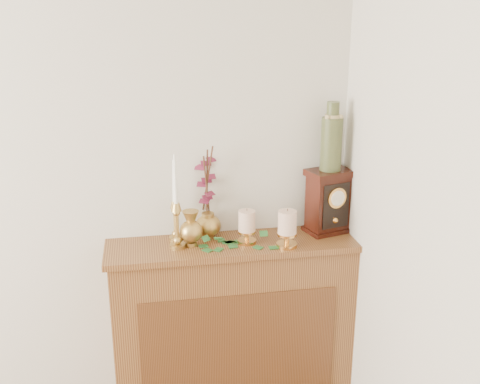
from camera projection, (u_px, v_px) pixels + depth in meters
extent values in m
cube|color=brown|center=(234.00, 328.00, 2.89)|extent=(1.20, 0.30, 0.90)
cube|color=brown|center=(239.00, 352.00, 2.76)|extent=(0.96, 0.01, 0.63)
cube|color=brown|center=(233.00, 245.00, 2.75)|extent=(1.24, 0.34, 0.03)
cylinder|color=tan|center=(178.00, 246.00, 2.67)|extent=(0.08, 0.08, 0.02)
sphere|color=tan|center=(177.00, 240.00, 2.66)|extent=(0.04, 0.04, 0.04)
cylinder|color=tan|center=(177.00, 227.00, 2.64)|extent=(0.02, 0.02, 0.13)
sphere|color=tan|center=(176.00, 213.00, 2.62)|extent=(0.03, 0.03, 0.03)
cone|color=tan|center=(176.00, 207.00, 2.61)|extent=(0.05, 0.05, 0.04)
cone|color=white|center=(175.00, 180.00, 2.57)|extent=(0.02, 0.02, 0.24)
cylinder|color=tan|center=(176.00, 238.00, 2.76)|extent=(0.07, 0.07, 0.02)
sphere|color=tan|center=(176.00, 234.00, 2.75)|extent=(0.04, 0.04, 0.04)
cylinder|color=tan|center=(175.00, 222.00, 2.74)|extent=(0.02, 0.02, 0.12)
sphere|color=tan|center=(175.00, 210.00, 2.72)|extent=(0.03, 0.03, 0.03)
cone|color=tan|center=(175.00, 205.00, 2.71)|extent=(0.04, 0.04, 0.03)
cone|color=white|center=(174.00, 181.00, 2.67)|extent=(0.02, 0.02, 0.21)
cylinder|color=tan|center=(191.00, 244.00, 2.69)|extent=(0.06, 0.06, 0.02)
sphere|color=tan|center=(191.00, 231.00, 2.67)|extent=(0.11, 0.11, 0.11)
cone|color=tan|center=(191.00, 217.00, 2.65)|extent=(0.08, 0.08, 0.05)
cylinder|color=tan|center=(208.00, 236.00, 2.80)|extent=(0.06, 0.06, 0.01)
ellipsoid|color=tan|center=(208.00, 226.00, 2.79)|extent=(0.13, 0.13, 0.11)
cylinder|color=tan|center=(208.00, 215.00, 2.77)|extent=(0.06, 0.06, 0.02)
cylinder|color=#472819|center=(206.00, 185.00, 2.73)|extent=(0.04, 0.08, 0.31)
cylinder|color=#472819|center=(207.00, 182.00, 2.73)|extent=(0.01, 0.07, 0.34)
cylinder|color=#472819|center=(208.00, 179.00, 2.72)|extent=(0.05, 0.11, 0.35)
cylinder|color=#DE9F4D|center=(247.00, 241.00, 2.73)|extent=(0.09, 0.09, 0.02)
cylinder|color=#DE9F4D|center=(247.00, 236.00, 2.72)|extent=(0.02, 0.02, 0.04)
cylinder|color=#DE9F4D|center=(247.00, 232.00, 2.71)|extent=(0.09, 0.09, 0.01)
cylinder|color=beige|center=(247.00, 221.00, 2.70)|extent=(0.08, 0.08, 0.10)
cylinder|color=#472819|center=(247.00, 210.00, 2.68)|extent=(0.00, 0.00, 0.01)
cylinder|color=#DE9F4D|center=(287.00, 245.00, 2.69)|extent=(0.10, 0.10, 0.02)
cylinder|color=#DE9F4D|center=(287.00, 239.00, 2.68)|extent=(0.02, 0.02, 0.04)
cylinder|color=#DE9F4D|center=(287.00, 234.00, 2.67)|extent=(0.09, 0.09, 0.01)
cylinder|color=beige|center=(287.00, 222.00, 2.65)|extent=(0.09, 0.09, 0.11)
cylinder|color=#472819|center=(288.00, 210.00, 2.63)|extent=(0.00, 0.00, 0.01)
cube|color=#245E25|center=(221.00, 241.00, 2.74)|extent=(0.06, 0.05, 0.00)
cube|color=#245E25|center=(243.00, 249.00, 2.65)|extent=(0.04, 0.05, 0.00)
cube|color=#245E25|center=(240.00, 240.00, 2.76)|extent=(0.06, 0.06, 0.00)
cube|color=#245E25|center=(196.00, 246.00, 2.68)|extent=(0.05, 0.05, 0.00)
cube|color=#245E25|center=(246.00, 241.00, 2.75)|extent=(0.05, 0.04, 0.00)
cube|color=#245E25|center=(196.00, 252.00, 2.62)|extent=(0.05, 0.05, 0.00)
cube|color=#245E25|center=(230.00, 248.00, 2.66)|extent=(0.06, 0.06, 0.00)
cube|color=#245E25|center=(228.00, 249.00, 2.65)|extent=(0.04, 0.05, 0.00)
cube|color=#245E25|center=(223.00, 245.00, 2.69)|extent=(0.05, 0.04, 0.00)
cube|color=#245E25|center=(250.00, 248.00, 2.67)|extent=(0.04, 0.05, 0.00)
cube|color=#245E25|center=(270.00, 240.00, 2.75)|extent=(0.05, 0.05, 0.00)
cube|color=#245E25|center=(206.00, 239.00, 2.67)|extent=(0.04, 0.05, 0.02)
cube|color=#245E25|center=(218.00, 239.00, 2.62)|extent=(0.05, 0.04, 0.02)
cube|color=#245E25|center=(264.00, 234.00, 2.71)|extent=(0.05, 0.04, 0.02)
cube|color=#36120A|center=(327.00, 229.00, 2.87)|extent=(0.25, 0.21, 0.02)
cube|color=#36120A|center=(328.00, 203.00, 2.83)|extent=(0.22, 0.18, 0.28)
cube|color=#36120A|center=(330.00, 173.00, 2.78)|extent=(0.25, 0.21, 0.03)
cube|color=black|center=(336.00, 206.00, 2.77)|extent=(0.15, 0.05, 0.23)
cylinder|color=gold|center=(337.00, 198.00, 2.75)|extent=(0.10, 0.04, 0.10)
cylinder|color=silver|center=(337.00, 198.00, 2.75)|extent=(0.08, 0.03, 0.08)
sphere|color=gold|center=(335.00, 220.00, 2.80)|extent=(0.03, 0.03, 0.03)
cylinder|color=#193327|center=(331.00, 144.00, 2.73)|extent=(0.10, 0.10, 0.26)
cylinder|color=#193327|center=(333.00, 111.00, 2.68)|extent=(0.06, 0.06, 0.09)
cylinder|color=tan|center=(333.00, 116.00, 2.69)|extent=(0.07, 0.07, 0.02)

